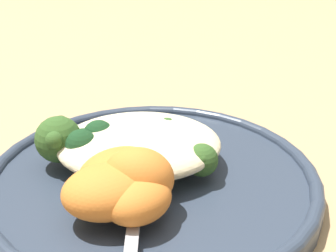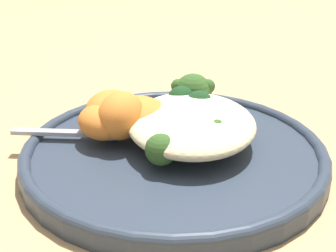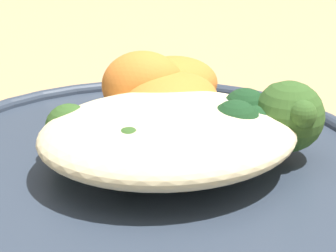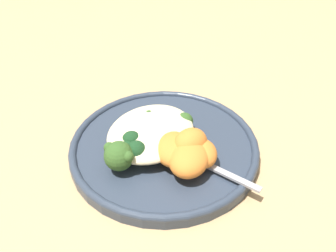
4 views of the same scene
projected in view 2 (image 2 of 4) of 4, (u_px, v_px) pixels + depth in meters
ground_plane at (163, 158)px, 0.46m from camera, size 4.00×4.00×0.00m
plate at (174, 152)px, 0.45m from camera, size 0.29×0.29×0.02m
quinoa_mound at (192, 125)px, 0.44m from camera, size 0.14×0.12×0.03m
broccoli_stalk_0 at (162, 145)px, 0.41m from camera, size 0.08×0.04×0.03m
broccoli_stalk_1 at (205, 135)px, 0.43m from camera, size 0.05×0.09×0.03m
broccoli_stalk_2 at (200, 121)px, 0.46m from camera, size 0.05×0.08×0.03m
broccoli_stalk_3 at (190, 96)px, 0.50m from camera, size 0.11×0.07×0.04m
sweet_potato_chunk_0 at (141, 115)px, 0.46m from camera, size 0.09×0.09×0.03m
sweet_potato_chunk_1 at (121, 117)px, 0.44m from camera, size 0.06×0.06×0.05m
sweet_potato_chunk_2 at (112, 111)px, 0.47m from camera, size 0.08×0.07×0.04m
sweet_potato_chunk_3 at (101, 122)px, 0.45m from camera, size 0.07×0.07×0.03m
kale_tuft at (188, 106)px, 0.48m from camera, size 0.05×0.05×0.03m
spoon at (97, 132)px, 0.46m from camera, size 0.03×0.12×0.01m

